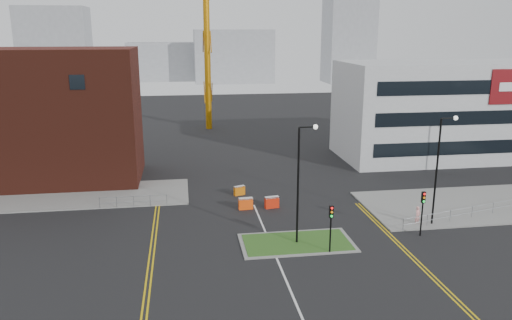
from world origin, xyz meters
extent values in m
plane|color=black|center=(0.00, 0.00, 0.00)|extent=(200.00, 200.00, 0.00)
cube|color=slate|center=(-20.00, 22.00, 0.06)|extent=(28.00, 8.00, 0.12)
cube|color=slate|center=(22.00, 14.00, 0.06)|extent=(24.00, 10.00, 0.12)
cube|color=slate|center=(2.00, 8.00, 0.04)|extent=(8.60, 4.60, 0.08)
cube|color=#214F1A|center=(2.00, 8.00, 0.06)|extent=(8.00, 4.00, 0.12)
cube|color=#4C1C13|center=(-20.00, 28.00, 7.00)|extent=(18.00, 10.00, 14.00)
cube|color=black|center=(-16.00, 22.98, 11.00)|extent=(1.40, 0.10, 1.40)
cube|color=#B6B9BB|center=(26.00, 32.00, 6.00)|extent=(25.00, 12.00, 12.00)
cube|color=black|center=(26.00, 25.98, 2.50)|extent=(22.00, 0.10, 1.60)
cube|color=black|center=(26.00, 25.98, 6.00)|extent=(22.00, 0.10, 1.60)
cube|color=black|center=(26.00, 25.98, 9.50)|extent=(22.00, 0.10, 1.60)
cylinder|color=#C1790B|center=(-2.00, 55.00, 18.32)|extent=(1.00, 1.00, 36.63)
cylinder|color=black|center=(2.00, 8.00, 4.50)|extent=(0.16, 0.16, 9.00)
cylinder|color=black|center=(2.60, 8.00, 9.00)|extent=(1.20, 0.10, 0.10)
sphere|color=silver|center=(3.20, 8.00, 9.00)|extent=(0.36, 0.36, 0.36)
cylinder|color=black|center=(14.00, 10.00, 4.50)|extent=(0.16, 0.16, 9.00)
cylinder|color=black|center=(14.60, 10.00, 9.00)|extent=(1.20, 0.10, 0.10)
sphere|color=silver|center=(15.20, 10.00, 9.00)|extent=(0.36, 0.36, 0.36)
cylinder|color=black|center=(4.00, 6.00, 1.50)|extent=(0.12, 0.12, 3.00)
cube|color=black|center=(4.00, 6.00, 3.20)|extent=(0.28, 0.22, 0.90)
sphere|color=red|center=(4.00, 5.87, 3.50)|extent=(0.18, 0.18, 0.18)
sphere|color=orange|center=(4.00, 5.87, 3.20)|extent=(0.18, 0.18, 0.18)
sphere|color=#0CCC33|center=(4.00, 5.87, 2.90)|extent=(0.18, 0.18, 0.18)
cylinder|color=black|center=(12.00, 8.00, 1.50)|extent=(0.12, 0.12, 3.00)
cube|color=black|center=(12.00, 8.00, 3.20)|extent=(0.28, 0.22, 0.90)
sphere|color=red|center=(12.00, 7.87, 3.50)|extent=(0.18, 0.18, 0.18)
sphere|color=orange|center=(12.00, 7.87, 3.20)|extent=(0.18, 0.18, 0.18)
sphere|color=#0CCC33|center=(12.00, 7.87, 2.90)|extent=(0.18, 0.18, 0.18)
cylinder|color=gray|center=(-11.00, 18.00, 1.05)|extent=(6.00, 0.04, 0.04)
cylinder|color=gray|center=(-11.00, 18.00, 0.55)|extent=(6.00, 0.04, 0.04)
cylinder|color=gray|center=(-14.00, 18.00, 0.55)|extent=(0.05, 0.05, 1.10)
cylinder|color=gray|center=(-8.00, 18.00, 0.55)|extent=(0.05, 0.05, 1.10)
cylinder|color=gray|center=(20.50, 11.50, 1.05)|extent=(19.01, 5.04, 0.04)
cylinder|color=gray|center=(20.50, 11.50, 0.55)|extent=(19.01, 5.04, 0.04)
cylinder|color=gray|center=(11.00, 9.00, 0.55)|extent=(0.05, 0.05, 1.10)
cube|color=silver|center=(0.00, 2.00, 0.01)|extent=(0.15, 30.00, 0.01)
cube|color=gold|center=(-9.00, 10.00, 0.01)|extent=(0.12, 24.00, 0.01)
cube|color=gold|center=(-8.70, 10.00, 0.01)|extent=(0.12, 24.00, 0.01)
cube|color=gold|center=(9.50, 6.00, 0.01)|extent=(0.12, 20.00, 0.01)
cube|color=gold|center=(9.80, 6.00, 0.01)|extent=(0.12, 20.00, 0.01)
cube|color=gray|center=(-40.00, 120.00, 11.00)|extent=(18.00, 12.00, 22.00)
cube|color=gray|center=(10.00, 130.00, 8.00)|extent=(24.00, 12.00, 16.00)
cube|color=gray|center=(45.00, 125.00, 14.00)|extent=(14.00, 12.00, 28.00)
cube|color=gray|center=(-8.00, 140.00, 6.00)|extent=(30.00, 12.00, 12.00)
imported|color=#F9A5A1|center=(12.83, 10.24, 0.80)|extent=(0.69, 0.61, 1.59)
cube|color=orange|center=(-1.00, 20.09, 0.46)|extent=(1.16, 0.73, 0.92)
cube|color=silver|center=(-1.00, 20.09, 0.87)|extent=(1.16, 0.73, 0.11)
cube|color=#FF4F0E|center=(-0.90, 16.00, 0.54)|extent=(1.31, 0.51, 1.07)
cube|color=silver|center=(-0.90, 16.00, 1.02)|extent=(1.31, 0.51, 0.13)
cube|color=red|center=(1.51, 16.00, 0.54)|extent=(1.34, 0.63, 1.07)
cube|color=silver|center=(1.51, 16.00, 1.02)|extent=(1.34, 0.63, 0.13)
camera|label=1|loc=(-6.26, -26.36, 15.74)|focal=35.00mm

